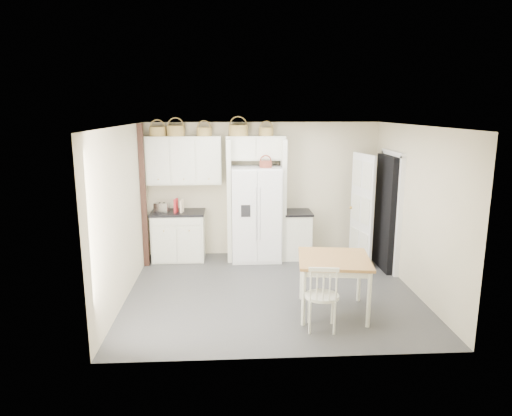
{
  "coord_description": "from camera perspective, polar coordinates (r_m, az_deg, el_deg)",
  "views": [
    {
      "loc": [
        -0.63,
        -6.8,
        2.84
      ],
      "look_at": [
        -0.22,
        0.4,
        1.27
      ],
      "focal_mm": 32.0,
      "sensor_mm": 36.0,
      "label": 1
    }
  ],
  "objects": [
    {
      "name": "refrigerator",
      "position": [
        8.68,
        0.02,
        -0.7
      ],
      "size": [
        0.92,
        0.74,
        1.79
      ],
      "primitive_type": "cube",
      "color": "white",
      "rests_on": "floor"
    },
    {
      "name": "floor",
      "position": [
        7.4,
        1.94,
        -10.33
      ],
      "size": [
        4.5,
        4.5,
        0.0
      ],
      "primitive_type": "plane",
      "color": "#3C3C3C",
      "rests_on": "ground"
    },
    {
      "name": "cookbook_red",
      "position": [
        8.67,
        -9.97,
        0.29
      ],
      "size": [
        0.07,
        0.18,
        0.26
      ],
      "primitive_type": "cube",
      "rotation": [
        0.0,
        0.0,
        -0.18
      ],
      "color": "#B42127",
      "rests_on": "counter_left"
    },
    {
      "name": "counter_right",
      "position": [
        8.82,
        5.2,
        -0.55
      ],
      "size": [
        0.54,
        0.63,
        0.04
      ],
      "primitive_type": "cube",
      "color": "black",
      "rests_on": "base_cab_right"
    },
    {
      "name": "basket_bridge_b",
      "position": [
        8.67,
        1.29,
        9.52
      ],
      "size": [
        0.27,
        0.27,
        0.15
      ],
      "primitive_type": "cylinder",
      "color": "olive",
      "rests_on": "bridge_cabinet"
    },
    {
      "name": "wall_back",
      "position": [
        8.96,
        0.85,
        2.36
      ],
      "size": [
        4.5,
        0.0,
        4.5
      ],
      "primitive_type": "plane",
      "rotation": [
        1.57,
        0.0,
        0.0
      ],
      "color": "beige",
      "rests_on": "floor"
    },
    {
      "name": "cookbook_cream",
      "position": [
        8.66,
        -9.26,
        0.21
      ],
      "size": [
        0.06,
        0.16,
        0.23
      ],
      "primitive_type": "cube",
      "rotation": [
        0.0,
        0.0,
        -0.19
      ],
      "color": "beige",
      "rests_on": "counter_left"
    },
    {
      "name": "basket_upper_c",
      "position": [
        8.66,
        -6.5,
        9.47
      ],
      "size": [
        0.28,
        0.28,
        0.16
      ],
      "primitive_type": "cylinder",
      "color": "olive",
      "rests_on": "upper_cabinet"
    },
    {
      "name": "dining_table",
      "position": [
        6.62,
        9.62,
        -9.49
      ],
      "size": [
        1.09,
        1.09,
        0.81
      ],
      "primitive_type": "cube",
      "rotation": [
        0.0,
        0.0,
        -0.13
      ],
      "color": "brown",
      "rests_on": "floor"
    },
    {
      "name": "counter_left",
      "position": [
        8.77,
        -9.74,
        -0.56
      ],
      "size": [
        1.01,
        0.65,
        0.04
      ],
      "primitive_type": "cube",
      "color": "black",
      "rests_on": "base_cab_left"
    },
    {
      "name": "base_cab_left",
      "position": [
        8.89,
        -9.63,
        -3.52
      ],
      "size": [
        0.97,
        0.61,
        0.9
      ],
      "primitive_type": "cube",
      "color": "silver",
      "rests_on": "floor"
    },
    {
      "name": "ceiling",
      "position": [
        6.84,
        2.1,
        10.23
      ],
      "size": [
        4.5,
        4.5,
        0.0
      ],
      "primitive_type": "plane",
      "color": "white",
      "rests_on": "wall_back"
    },
    {
      "name": "basket_upper_b",
      "position": [
        8.7,
        -9.99,
        9.49
      ],
      "size": [
        0.33,
        0.33,
        0.19
      ],
      "primitive_type": "cylinder",
      "color": "olive",
      "rests_on": "upper_cabinet"
    },
    {
      "name": "basket_fridge_b",
      "position": [
        8.43,
        1.22,
        5.5
      ],
      "size": [
        0.23,
        0.23,
        0.12
      ],
      "primitive_type": "cylinder",
      "color": "#53201A",
      "rests_on": "refrigerator"
    },
    {
      "name": "trim_post",
      "position": [
        8.44,
        -13.89,
        1.38
      ],
      "size": [
        0.09,
        0.09,
        2.6
      ],
      "primitive_type": "cube",
      "color": "black",
      "rests_on": "floor"
    },
    {
      "name": "upper_cabinet",
      "position": [
        8.73,
        -8.98,
        5.92
      ],
      "size": [
        1.4,
        0.34,
        0.9
      ],
      "primitive_type": "cube",
      "color": "silver",
      "rests_on": "wall_back"
    },
    {
      "name": "fridge_panel_right",
      "position": [
        8.73,
        3.35,
        1.07
      ],
      "size": [
        0.08,
        0.6,
        2.3
      ],
      "primitive_type": "cube",
      "color": "silver",
      "rests_on": "floor"
    },
    {
      "name": "wall_left",
      "position": [
        7.16,
        -16.22,
        -0.67
      ],
      "size": [
        0.0,
        4.0,
        4.0
      ],
      "primitive_type": "plane",
      "rotation": [
        1.57,
        0.0,
        1.57
      ],
      "color": "beige",
      "rests_on": "floor"
    },
    {
      "name": "bridge_cabinet",
      "position": [
        8.68,
        -0.05,
        7.53
      ],
      "size": [
        1.12,
        0.34,
        0.45
      ],
      "primitive_type": "cube",
      "color": "silver",
      "rests_on": "wall_back"
    },
    {
      "name": "fridge_panel_left",
      "position": [
        8.67,
        -3.37,
        0.99
      ],
      "size": [
        0.08,
        0.6,
        2.3
      ],
      "primitive_type": "cube",
      "color": "silver",
      "rests_on": "floor"
    },
    {
      "name": "door_slab",
      "position": [
        8.69,
        13.09,
        -0.13
      ],
      "size": [
        0.21,
        0.79,
        2.05
      ],
      "primitive_type": "cube",
      "rotation": [
        0.0,
        0.0,
        -1.36
      ],
      "color": "white",
      "rests_on": "floor"
    },
    {
      "name": "windsor_chair",
      "position": [
        6.11,
        8.23,
        -10.84
      ],
      "size": [
        0.5,
        0.46,
        0.92
      ],
      "primitive_type": "cube",
      "rotation": [
        0.0,
        0.0,
        -0.13
      ],
      "color": "silver",
      "rests_on": "floor"
    },
    {
      "name": "base_cab_right",
      "position": [
        8.93,
        5.14,
        -3.41
      ],
      "size": [
        0.5,
        0.6,
        0.87
      ],
      "primitive_type": "cube",
      "color": "silver",
      "rests_on": "floor"
    },
    {
      "name": "wall_right",
      "position": [
        7.55,
        19.29,
        -0.22
      ],
      "size": [
        0.0,
        4.0,
        4.0
      ],
      "primitive_type": "plane",
      "rotation": [
        1.57,
        0.0,
        -1.57
      ],
      "color": "beige",
      "rests_on": "floor"
    },
    {
      "name": "doorway_void",
      "position": [
        8.48,
        16.05,
        -0.58
      ],
      "size": [
        0.18,
        0.85,
        2.05
      ],
      "primitive_type": "cube",
      "color": "black",
      "rests_on": "floor"
    },
    {
      "name": "basket_bridge_a",
      "position": [
        8.64,
        -2.23,
        9.67
      ],
      "size": [
        0.36,
        0.36,
        0.2
      ],
      "primitive_type": "cylinder",
      "color": "olive",
      "rests_on": "bridge_cabinet"
    },
    {
      "name": "toaster",
      "position": [
        8.71,
        -11.69,
        0.03
      ],
      "size": [
        0.3,
        0.22,
        0.19
      ],
      "primitive_type": "cube",
      "rotation": [
        0.0,
        0.0,
        -0.25
      ],
      "color": "silver",
      "rests_on": "counter_left"
    },
    {
      "name": "basket_upper_a",
      "position": [
        8.74,
        -12.19,
        9.33
      ],
      "size": [
        0.3,
        0.3,
        0.17
      ],
      "primitive_type": "cylinder",
      "color": "olive",
      "rests_on": "upper_cabinet"
    }
  ]
}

